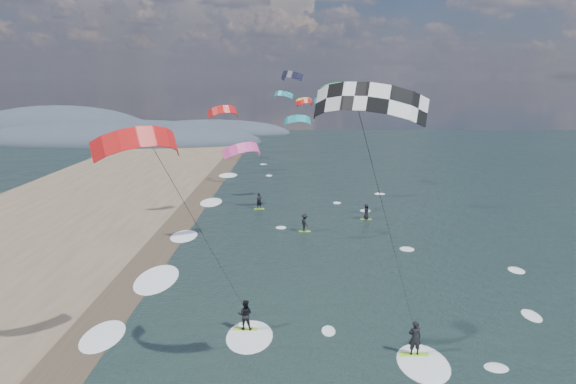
{
  "coord_description": "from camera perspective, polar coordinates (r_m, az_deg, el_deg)",
  "views": [
    {
      "loc": [
        -0.49,
        -22.8,
        14.16
      ],
      "look_at": [
        -1.0,
        12.0,
        7.0
      ],
      "focal_mm": 35.0,
      "sensor_mm": 36.0,
      "label": 1
    }
  ],
  "objects": [
    {
      "name": "shoreline_surf",
      "position": [
        41.43,
        -13.78,
        -8.71
      ],
      "size": [
        2.4,
        79.4,
        0.11
      ],
      "color": "white",
      "rests_on": "ground"
    },
    {
      "name": "bg_kite_field",
      "position": [
        73.87,
        0.9,
        9.33
      ],
      "size": [
        14.82,
        66.77,
        7.24
      ],
      "color": "teal",
      "rests_on": "ground"
    },
    {
      "name": "kitesurfer_near_b",
      "position": [
        26.6,
        -10.57,
        -1.45
      ],
      "size": [
        7.15,
        9.14,
        12.79
      ],
      "color": "#9FE428",
      "rests_on": "ground"
    },
    {
      "name": "coastal_hills",
      "position": [
        138.71,
        -17.89,
        5.21
      ],
      "size": [
        80.0,
        41.0,
        15.0
      ],
      "color": "#3D4756",
      "rests_on": "ground"
    },
    {
      "name": "kitesurfer_near_a",
      "position": [
        22.25,
        8.36,
        3.48
      ],
      "size": [
        8.06,
        9.19,
        14.52
      ],
      "color": "#9FE428",
      "rests_on": "ground"
    },
    {
      "name": "wet_sand_strip",
      "position": [
        37.53,
        -17.42,
        -11.1
      ],
      "size": [
        3.0,
        240.0,
        0.0
      ],
      "primitive_type": "cube",
      "color": "#382D23",
      "rests_on": "ground"
    },
    {
      "name": "far_kitesurfers",
      "position": [
        55.54,
        2.42,
        -2.27
      ],
      "size": [
        12.23,
        9.96,
        1.77
      ],
      "color": "#9FE428",
      "rests_on": "ground"
    }
  ]
}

